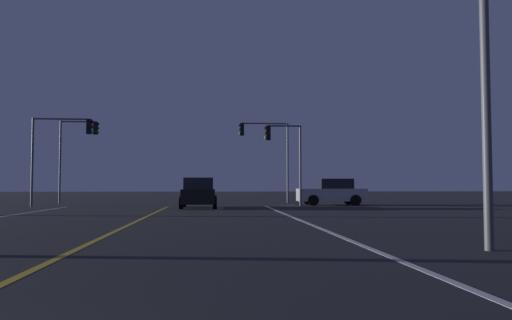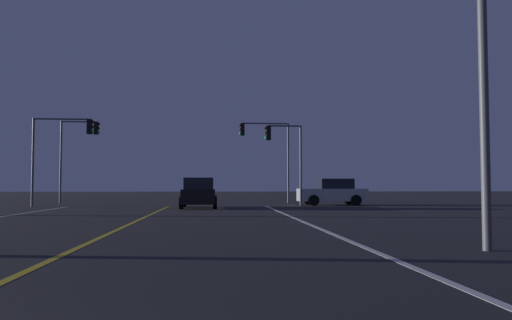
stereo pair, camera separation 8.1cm
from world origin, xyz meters
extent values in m
cube|color=silver|center=(5.91, 11.53, 0.00)|extent=(0.16, 35.07, 0.01)
cube|color=gold|center=(0.00, 11.53, 0.00)|extent=(0.16, 35.07, 0.01)
cylinder|color=black|center=(0.99, 28.39, 0.34)|extent=(0.22, 0.68, 0.68)
cylinder|color=black|center=(2.79, 28.39, 0.34)|extent=(0.22, 0.68, 0.68)
cylinder|color=black|center=(0.99, 25.69, 0.34)|extent=(0.22, 0.68, 0.68)
cylinder|color=black|center=(2.79, 25.69, 0.34)|extent=(0.22, 0.68, 0.68)
cube|color=black|center=(1.89, 27.04, 0.66)|extent=(1.80, 4.30, 0.80)
cube|color=black|center=(1.89, 26.79, 1.38)|extent=(1.60, 2.10, 0.64)
cube|color=red|center=(1.29, 24.94, 0.76)|extent=(0.24, 0.08, 0.16)
cube|color=red|center=(2.49, 24.94, 0.76)|extent=(0.24, 0.08, 0.16)
cylinder|color=black|center=(8.94, 29.55, 0.34)|extent=(0.68, 0.22, 0.68)
cylinder|color=black|center=(8.94, 31.35, 0.34)|extent=(0.68, 0.22, 0.68)
cylinder|color=black|center=(11.64, 29.55, 0.34)|extent=(0.68, 0.22, 0.68)
cylinder|color=black|center=(11.64, 31.35, 0.34)|extent=(0.68, 0.22, 0.68)
cube|color=#B7BABF|center=(10.29, 30.45, 0.66)|extent=(4.30, 1.80, 0.80)
cube|color=black|center=(10.54, 30.45, 1.38)|extent=(2.10, 1.60, 0.64)
cube|color=red|center=(12.39, 29.85, 0.76)|extent=(0.08, 0.24, 0.16)
cube|color=red|center=(12.39, 31.05, 0.76)|extent=(0.08, 0.24, 0.16)
cylinder|color=#4C4C51|center=(8.13, 29.57, 2.53)|extent=(0.14, 0.14, 5.05)
cylinder|color=#4C4C51|center=(7.12, 29.57, 5.00)|extent=(2.03, 0.10, 0.10)
cube|color=black|center=(6.11, 29.57, 4.55)|extent=(0.28, 0.36, 0.90)
sphere|color=#3A0605|center=(5.95, 29.57, 4.85)|extent=(0.20, 0.20, 0.20)
sphere|color=#3C2706|center=(5.95, 29.57, 4.55)|extent=(0.20, 0.20, 0.20)
sphere|color=#19E059|center=(5.95, 29.57, 4.25)|extent=(0.20, 0.20, 0.20)
cylinder|color=#4C4C51|center=(-8.13, 29.57, 2.67)|extent=(0.14, 0.14, 5.34)
cylinder|color=#4C4C51|center=(-6.48, 29.57, 5.29)|extent=(3.30, 0.10, 0.10)
cube|color=black|center=(-4.83, 29.57, 4.84)|extent=(0.28, 0.36, 0.90)
sphere|color=#3A0605|center=(-4.67, 29.57, 5.14)|extent=(0.20, 0.20, 0.20)
sphere|color=#3C2706|center=(-4.67, 29.57, 4.84)|extent=(0.20, 0.20, 0.20)
sphere|color=#19E059|center=(-4.67, 29.57, 4.54)|extent=(0.20, 0.20, 0.20)
cylinder|color=#4C4C51|center=(8.13, 35.07, 2.93)|extent=(0.14, 0.14, 5.87)
cylinder|color=#4C4C51|center=(6.46, 35.07, 5.82)|extent=(3.36, 0.10, 0.10)
cube|color=black|center=(4.78, 35.07, 5.37)|extent=(0.28, 0.36, 0.90)
sphere|color=#3A0605|center=(4.62, 35.07, 5.67)|extent=(0.20, 0.20, 0.20)
sphere|color=#3C2706|center=(4.62, 35.07, 5.37)|extent=(0.20, 0.20, 0.20)
sphere|color=#19E059|center=(4.62, 35.07, 5.07)|extent=(0.20, 0.20, 0.20)
cylinder|color=#4C4C51|center=(-8.13, 35.07, 2.93)|extent=(0.14, 0.14, 5.86)
cylinder|color=#4C4C51|center=(-6.92, 35.07, 5.81)|extent=(2.42, 0.10, 0.10)
cube|color=black|center=(-5.71, 35.07, 5.36)|extent=(0.28, 0.36, 0.90)
sphere|color=#3A0605|center=(-5.55, 35.07, 5.66)|extent=(0.20, 0.20, 0.20)
sphere|color=#3C2706|center=(-5.55, 35.07, 5.36)|extent=(0.20, 0.20, 0.20)
sphere|color=#19E059|center=(-5.55, 35.07, 5.06)|extent=(0.20, 0.20, 0.20)
cylinder|color=#4C4C51|center=(8.15, 7.83, 4.10)|extent=(0.18, 0.18, 8.21)
camera|label=1|loc=(2.73, -1.81, 1.29)|focal=35.60mm
camera|label=2|loc=(2.82, -1.81, 1.29)|focal=35.60mm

